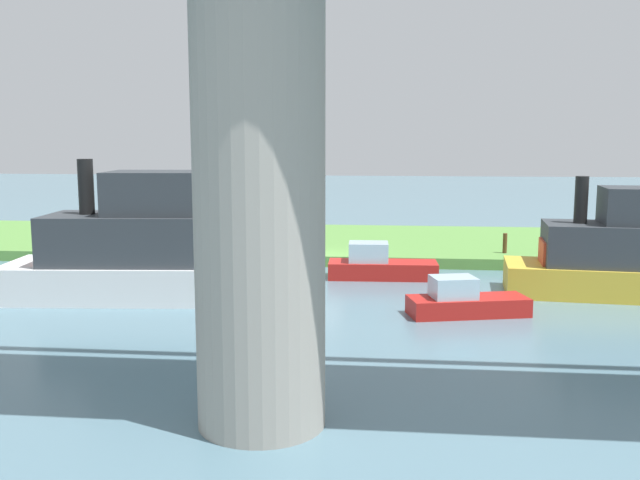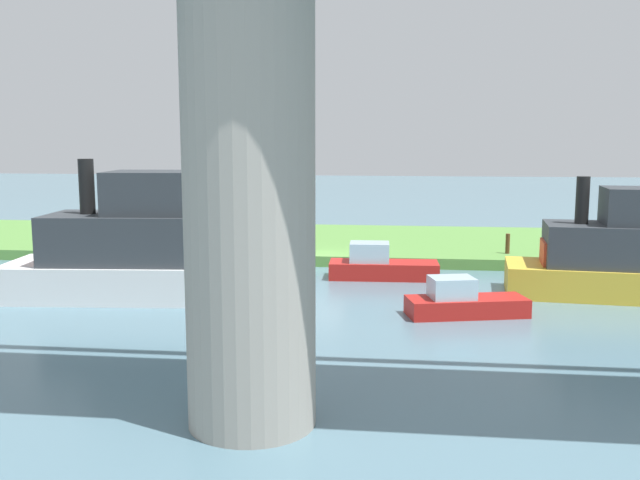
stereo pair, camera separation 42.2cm
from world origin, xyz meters
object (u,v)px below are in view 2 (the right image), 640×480
at_px(motorboat_white, 380,266).
at_px(houseboat_blue, 463,302).
at_px(mooring_post, 508,244).
at_px(skiff_small, 155,266).
at_px(person_on_bank, 312,236).
at_px(motorboat_red, 639,254).
at_px(pontoon_yellow, 153,247).
at_px(bridge_pylon, 249,190).

distance_m(motorboat_white, houseboat_blue, 6.74).
xyz_separation_m(mooring_post, skiff_small, (15.47, 5.05, -0.49)).
bearing_deg(person_on_bank, mooring_post, 179.99).
height_order(motorboat_red, pontoon_yellow, pontoon_yellow).
distance_m(motorboat_red, motorboat_white, 10.03).
bearing_deg(skiff_small, bridge_pylon, 116.90).
bearing_deg(skiff_small, pontoon_yellow, 109.61).
bearing_deg(pontoon_yellow, houseboat_blue, 172.87).
relative_size(bridge_pylon, houseboat_blue, 2.32).
bearing_deg(mooring_post, pontoon_yellow, 31.87).
bearing_deg(motorboat_white, bridge_pylon, 82.28).
relative_size(pontoon_yellow, houseboat_blue, 2.46).
distance_m(mooring_post, houseboat_blue, 10.61).
distance_m(person_on_bank, motorboat_red, 14.75).
relative_size(motorboat_red, motorboat_white, 1.95).
bearing_deg(motorboat_white, motorboat_red, 164.95).
height_order(person_on_bank, pontoon_yellow, pontoon_yellow).
relative_size(pontoon_yellow, skiff_small, 2.42).
distance_m(pontoon_yellow, skiff_small, 4.21).
xyz_separation_m(mooring_post, pontoon_yellow, (14.14, 8.79, 0.94)).
bearing_deg(person_on_bank, bridge_pylon, 93.94).
bearing_deg(person_on_bank, houseboat_blue, 122.37).
bearing_deg(motorboat_white, pontoon_yellow, 29.29).
bearing_deg(pontoon_yellow, motorboat_white, -150.71).
bearing_deg(motorboat_red, person_on_bank, -27.19).
xyz_separation_m(motorboat_red, skiff_small, (19.23, -1.68, -1.19)).
height_order(bridge_pylon, person_on_bank, bridge_pylon).
bearing_deg(skiff_small, motorboat_white, -174.60).
xyz_separation_m(pontoon_yellow, skiff_small, (1.33, -3.73, -1.43)).
bearing_deg(mooring_post, houseboat_blue, 74.21).
bearing_deg(person_on_bank, motorboat_white, 130.04).
distance_m(bridge_pylon, person_on_bank, 20.19).
xyz_separation_m(pontoon_yellow, motorboat_white, (-8.27, -4.64, -1.37)).
bearing_deg(motorboat_white, houseboat_blue, 116.22).
xyz_separation_m(person_on_bank, motorboat_white, (-3.49, 4.15, -0.65)).
xyz_separation_m(bridge_pylon, houseboat_blue, (-5.10, -9.60, -4.40)).
xyz_separation_m(skiff_small, houseboat_blue, (-12.58, 5.14, -0.01)).
distance_m(bridge_pylon, skiff_small, 17.11).
xyz_separation_m(motorboat_white, skiff_small, (9.60, 0.91, -0.07)).
bearing_deg(motorboat_red, pontoon_yellow, 6.54).
distance_m(person_on_bank, skiff_small, 7.97).
bearing_deg(houseboat_blue, mooring_post, -105.79).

